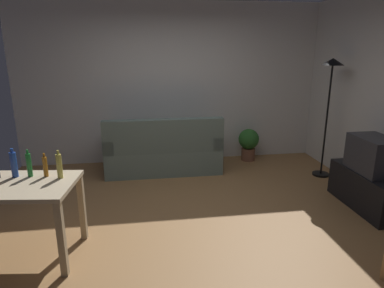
% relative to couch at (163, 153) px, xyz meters
% --- Properties ---
extents(ground_plane, '(5.20, 4.40, 0.02)m').
position_rel_couch_xyz_m(ground_plane, '(0.21, -1.59, -0.32)').
color(ground_plane, '#9E7042').
extents(wall_rear, '(5.20, 0.10, 2.70)m').
position_rel_couch_xyz_m(wall_rear, '(0.21, 0.61, 1.04)').
color(wall_rear, silver).
rests_on(wall_rear, ground_plane).
extents(couch, '(1.84, 0.84, 0.92)m').
position_rel_couch_xyz_m(couch, '(0.00, 0.00, 0.00)').
color(couch, slate).
rests_on(couch, ground_plane).
extents(tv_stand, '(0.44, 1.10, 0.48)m').
position_rel_couch_xyz_m(tv_stand, '(2.46, -1.72, -0.07)').
color(tv_stand, black).
rests_on(tv_stand, ground_plane).
extents(tv, '(0.41, 0.60, 0.44)m').
position_rel_couch_xyz_m(tv, '(2.46, -1.72, 0.39)').
color(tv, '#2D2D33').
rests_on(tv, tv_stand).
extents(torchiere_lamp, '(0.32, 0.32, 1.81)m').
position_rel_couch_xyz_m(torchiere_lamp, '(2.46, -0.58, 1.11)').
color(torchiere_lamp, black).
rests_on(torchiere_lamp, ground_plane).
extents(desk, '(1.28, 0.85, 0.76)m').
position_rel_couch_xyz_m(desk, '(-1.58, -2.18, 0.34)').
color(desk, '#C6B28E').
rests_on(desk, ground_plane).
extents(potted_plant, '(0.36, 0.36, 0.57)m').
position_rel_couch_xyz_m(potted_plant, '(1.54, 0.31, 0.02)').
color(potted_plant, brown).
rests_on(potted_plant, ground_plane).
extents(bottle_blue, '(0.06, 0.06, 0.29)m').
position_rel_couch_xyz_m(bottle_blue, '(-1.56, -2.00, 0.58)').
color(bottle_blue, '#2347A3').
rests_on(bottle_blue, desk).
extents(bottle_green, '(0.05, 0.05, 0.27)m').
position_rel_couch_xyz_m(bottle_green, '(-1.42, -2.01, 0.57)').
color(bottle_green, '#1E722D').
rests_on(bottle_green, desk).
extents(bottle_amber, '(0.04, 0.04, 0.24)m').
position_rel_couch_xyz_m(bottle_amber, '(-1.27, -2.04, 0.56)').
color(bottle_amber, '#9E6019').
rests_on(bottle_amber, desk).
extents(bottle_squat, '(0.05, 0.05, 0.28)m').
position_rel_couch_xyz_m(bottle_squat, '(-1.12, -2.10, 0.58)').
color(bottle_squat, '#BCB24C').
rests_on(bottle_squat, desk).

